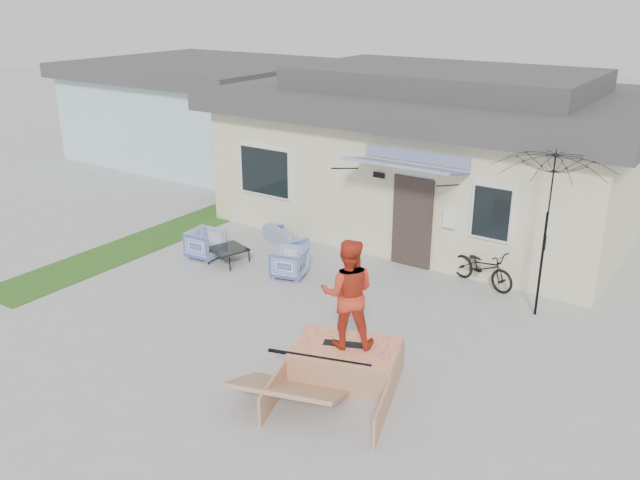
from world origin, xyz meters
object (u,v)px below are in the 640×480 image
Objects in this scene: armchair_right at (289,261)px; coffee_table at (228,256)px; skateboard at (347,344)px; loveseat at (285,233)px; bicycle at (483,263)px; patio_umbrella at (546,230)px; skater at (348,292)px; armchair_left at (206,243)px; skate_ramp at (346,362)px.

coffee_table is at bearing -99.30° from armchair_right.
armchair_right is at bearing 5.85° from coffee_table.
armchair_right is at bearing 117.12° from skateboard.
skateboard is at bearing 158.69° from loveseat.
bicycle is 4.68m from skateboard.
patio_umbrella reaches higher than armchair_right.
bicycle is 4.78m from skater.
bicycle is 0.87× the size of skater.
armchair_right is 0.40× the size of skater.
patio_umbrella reaches higher than bicycle.
armchair_left is at bearing -176.90° from coffee_table.
skateboard is at bearing -169.08° from bicycle.
coffee_table is at bearing -168.26° from patio_umbrella.
skate_ramp is at bearing -115.16° from patio_umbrella.
armchair_left reaches higher than skate_ramp.
patio_umbrella reaches higher than armchair_left.
skate_ramp is at bearing 34.11° from armchair_right.
bicycle is at bearing -74.97° from armchair_left.
armchair_right is 4.32m from skater.
bicycle reaches higher than coffee_table.
skater is at bearing -119.34° from armchair_left.
bicycle is 2.00m from patio_umbrella.
armchair_left is 6.12m from skater.
armchair_right reaches higher than skateboard.
skater is (-0.50, -4.65, 1.01)m from bicycle.
patio_umbrella is at bearing 11.74° from coffee_table.
loveseat is 2.07m from armchair_left.
armchair_left is at bearing -54.58° from skater.
bicycle is at bearing 61.30° from skateboard.
patio_umbrella is 1.23× the size of skater.
skater reaches higher than skate_ramp.
armchair_left is 0.70m from coffee_table.
skateboard is (4.51, -4.33, 0.31)m from loveseat.
bicycle is (3.68, 1.95, 0.14)m from armchair_right.
skater reaches higher than bicycle.
bicycle is (5.97, 2.15, 0.12)m from armchair_left.
skater is at bearing 158.69° from loveseat.
armchair_left is 6.05m from skate_ramp.
skate_ramp is at bearing -168.82° from bicycle.
skateboard is (4.80, -2.53, 0.40)m from coffee_table.
bicycle reaches higher than skate_ramp.
armchair_right is at bearing 122.15° from skate_ramp.
armchair_right is 0.93× the size of skateboard.
armchair_right is at bearing 134.99° from bicycle.
armchair_left is 0.34× the size of skate_ramp.
loveseat is at bearing -32.41° from armchair_left.
skateboard is at bearing 34.51° from armchair_right.
armchair_right is 0.32× the size of skate_ramp.
skateboard is 0.92m from skater.
patio_umbrella is at bearing 88.43° from armchair_right.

